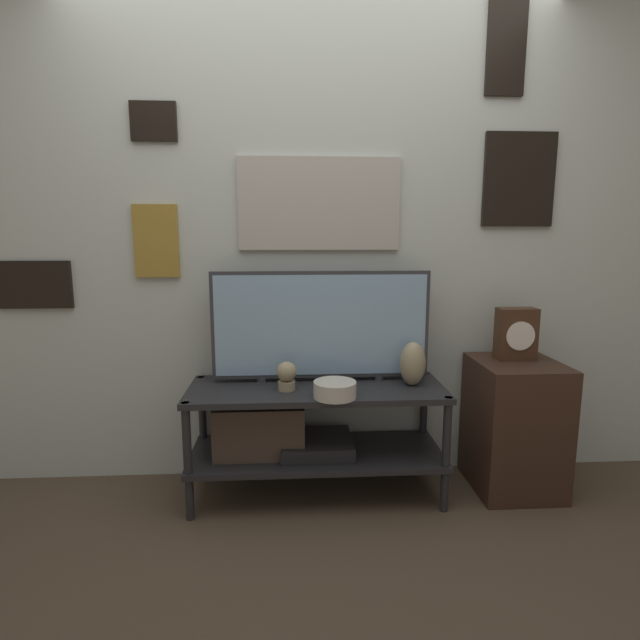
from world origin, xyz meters
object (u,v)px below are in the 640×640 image
object	(u,v)px
vase_urn_stoneware	(413,364)
mantel_clock	(516,334)
television	(321,325)
decorative_bust	(287,375)
vase_wide_bowl	(335,390)
candle_jar	(277,368)

from	to	relation	value
vase_urn_stoneware	mantel_clock	world-z (taller)	mantel_clock
television	decorative_bust	xyz separation A→B (m)	(-0.18, -0.15, -0.22)
vase_urn_stoneware	mantel_clock	xyz separation A→B (m)	(0.56, 0.07, 0.13)
vase_urn_stoneware	vase_wide_bowl	distance (m)	0.45
television	mantel_clock	xyz separation A→B (m)	(1.01, -0.04, -0.05)
vase_wide_bowl	candle_jar	world-z (taller)	candle_jar
candle_jar	mantel_clock	bearing A→B (deg)	-5.89
decorative_bust	mantel_clock	world-z (taller)	mantel_clock
television	vase_urn_stoneware	world-z (taller)	television
vase_wide_bowl	mantel_clock	bearing A→B (deg)	13.80
television	mantel_clock	size ratio (longest dim) A/B	4.12
vase_wide_bowl	mantel_clock	xyz separation A→B (m)	(0.96, 0.24, 0.21)
candle_jar	mantel_clock	world-z (taller)	mantel_clock
candle_jar	television	bearing A→B (deg)	-21.14
decorative_bust	vase_urn_stoneware	bearing A→B (deg)	3.84
vase_urn_stoneware	decorative_bust	bearing A→B (deg)	-176.16
television	vase_wide_bowl	bearing A→B (deg)	-80.11
vase_urn_stoneware	candle_jar	world-z (taller)	vase_urn_stoneware
vase_urn_stoneware	mantel_clock	bearing A→B (deg)	6.92
television	mantel_clock	distance (m)	1.01
television	vase_urn_stoneware	bearing A→B (deg)	-13.17
vase_wide_bowl	decorative_bust	world-z (taller)	decorative_bust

